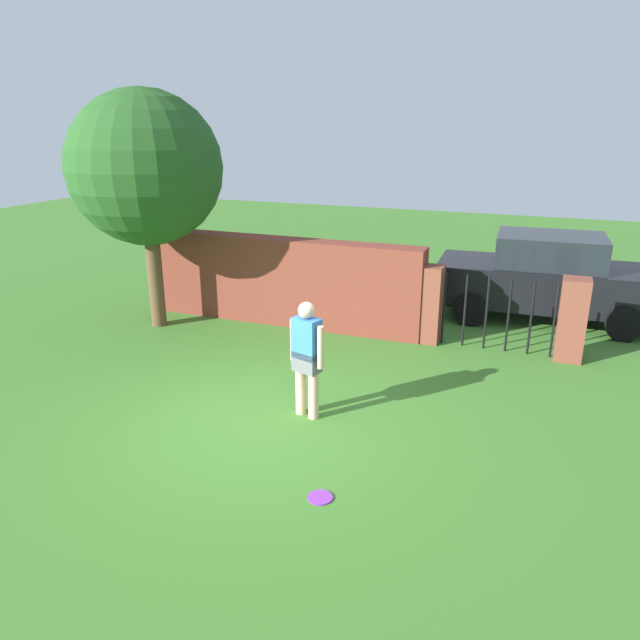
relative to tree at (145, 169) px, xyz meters
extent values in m
plane|color=#3D7528|center=(3.67, -2.80, -2.99)|extent=(40.00, 40.00, 0.00)
cube|color=brown|center=(2.17, 1.03, -2.14)|extent=(5.63, 0.50, 1.69)
cylinder|color=brown|center=(0.00, 0.00, -1.87)|extent=(0.28, 0.28, 2.24)
sphere|color=#23511E|center=(0.00, 0.00, 0.02)|extent=(2.79, 2.79, 2.79)
cylinder|color=beige|center=(4.26, -2.46, -2.56)|extent=(0.14, 0.14, 0.85)
cylinder|color=beige|center=(4.05, -2.40, -2.56)|extent=(0.14, 0.14, 0.85)
cube|color=slate|center=(4.16, -2.43, -2.19)|extent=(0.41, 0.31, 0.28)
cube|color=#3372BF|center=(4.16, -2.43, -1.86)|extent=(0.41, 0.31, 0.55)
sphere|color=beige|center=(4.16, -2.43, -1.48)|extent=(0.22, 0.22, 0.22)
cylinder|color=beige|center=(4.37, -2.50, -1.94)|extent=(0.09, 0.09, 0.58)
cylinder|color=beige|center=(3.94, -2.37, -1.94)|extent=(0.09, 0.09, 0.58)
cube|color=brown|center=(5.09, 1.03, -2.29)|extent=(0.44, 0.44, 1.40)
cube|color=brown|center=(7.47, 1.03, -2.29)|extent=(0.44, 0.44, 1.40)
cylinder|color=black|center=(5.36, 1.03, -2.34)|extent=(0.04, 0.04, 1.30)
cylinder|color=black|center=(5.73, 1.03, -2.34)|extent=(0.04, 0.04, 1.30)
cylinder|color=black|center=(6.10, 1.03, -2.34)|extent=(0.04, 0.04, 1.30)
cylinder|color=black|center=(6.46, 1.03, -2.34)|extent=(0.04, 0.04, 1.30)
cylinder|color=black|center=(6.83, 1.03, -2.34)|extent=(0.04, 0.04, 1.30)
cylinder|color=black|center=(7.20, 1.03, -2.34)|extent=(0.04, 0.04, 1.30)
cube|color=black|center=(7.00, 3.13, -2.27)|extent=(4.27, 1.89, 0.80)
cube|color=#1E2328|center=(7.00, 3.13, -1.57)|extent=(2.07, 1.59, 0.60)
cylinder|color=black|center=(5.68, 2.22, -2.67)|extent=(0.65, 0.25, 0.64)
cylinder|color=black|center=(5.60, 3.92, -2.67)|extent=(0.65, 0.25, 0.64)
cylinder|color=black|center=(8.40, 2.34, -2.67)|extent=(0.65, 0.25, 0.64)
cylinder|color=black|center=(8.33, 4.04, -2.67)|extent=(0.65, 0.25, 0.64)
cylinder|color=purple|center=(5.01, -4.13, -2.98)|extent=(0.27, 0.27, 0.02)
camera|label=1|loc=(6.99, -9.19, 0.87)|focal=33.50mm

